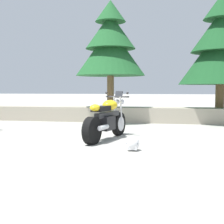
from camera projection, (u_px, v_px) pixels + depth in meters
The scene contains 6 objects.
ground_plane at pixel (71, 145), 6.54m from camera, with size 120.00×120.00×0.00m, color #A3A099.
stone_wall at pixel (109, 114), 11.23m from camera, with size 36.00×0.80×0.55m, color #A89E89.
motorcycle_yellow_centre at pixel (107, 120), 7.28m from camera, with size 0.86×2.03×1.18m.
rider_helmet at pixel (133, 144), 5.97m from camera, with size 0.28×0.28×0.28m.
pine_tree_mid_left at pixel (110, 44), 10.94m from camera, with size 2.55×2.55×3.91m.
pine_tree_mid_right at pixel (221, 46), 10.65m from camera, with size 2.97×2.97×4.08m.
Camera 1 is at (1.98, -6.21, 1.25)m, focal length 47.81 mm.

